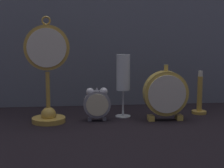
# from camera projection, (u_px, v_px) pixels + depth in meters

# --- Properties ---
(ground_plane) EXTENTS (4.00, 4.00, 0.00)m
(ground_plane) POSITION_uv_depth(u_px,v_px,m) (115.00, 126.00, 1.19)
(ground_plane) COLOR black
(fabric_backdrop_drape) EXTENTS (1.50, 0.01, 0.71)m
(fabric_backdrop_drape) POSITION_uv_depth(u_px,v_px,m) (105.00, 16.00, 1.46)
(fabric_backdrop_drape) COLOR slate
(fabric_backdrop_drape) RESTS_ON ground_plane
(pocket_watch_on_stand) EXTENTS (0.15, 0.11, 0.35)m
(pocket_watch_on_stand) POSITION_uv_depth(u_px,v_px,m) (48.00, 77.00, 1.21)
(pocket_watch_on_stand) COLOR gold
(pocket_watch_on_stand) RESTS_ON ground_plane
(alarm_clock_twin_bell) EXTENTS (0.09, 0.03, 0.11)m
(alarm_clock_twin_bell) POSITION_uv_depth(u_px,v_px,m) (97.00, 103.00, 1.25)
(alarm_clock_twin_bell) COLOR gray
(alarm_clock_twin_bell) RESTS_ON ground_plane
(mantel_clock_silver) EXTENTS (0.15, 0.04, 0.19)m
(mantel_clock_silver) POSITION_uv_depth(u_px,v_px,m) (166.00, 94.00, 1.25)
(mantel_clock_silver) COLOR gold
(mantel_clock_silver) RESTS_ON ground_plane
(champagne_flute) EXTENTS (0.05, 0.05, 0.22)m
(champagne_flute) POSITION_uv_depth(u_px,v_px,m) (123.00, 76.00, 1.29)
(champagne_flute) COLOR silver
(champagne_flute) RESTS_ON ground_plane
(brass_candlestick) EXTENTS (0.05, 0.05, 0.16)m
(brass_candlestick) POSITION_uv_depth(u_px,v_px,m) (200.00, 99.00, 1.35)
(brass_candlestick) COLOR gold
(brass_candlestick) RESTS_ON ground_plane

